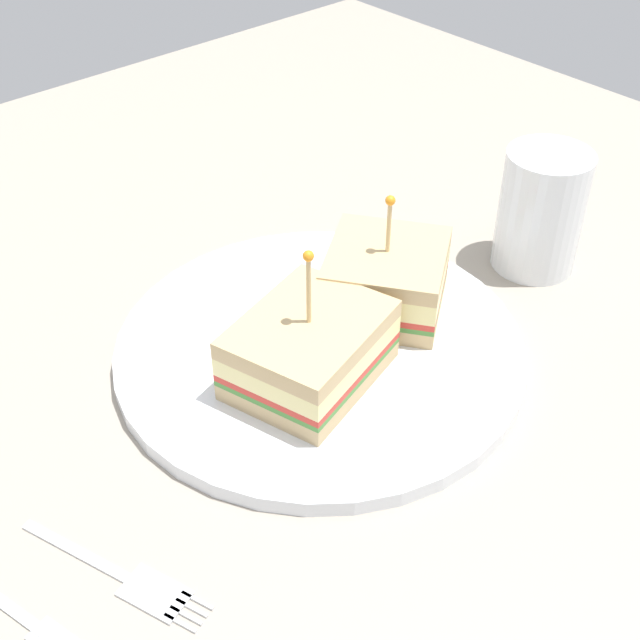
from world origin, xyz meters
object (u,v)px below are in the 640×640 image
(sandwich_half_back, at_px, (385,278))
(fork, at_px, (132,580))
(sandwich_half_front, at_px, (309,349))
(drink_glass, at_px, (540,215))
(plate, at_px, (320,349))

(sandwich_half_back, distance_m, fork, 0.27)
(sandwich_half_front, distance_m, drink_glass, 0.23)
(sandwich_half_front, bearing_deg, sandwich_half_back, -76.22)
(plate, bearing_deg, fork, 109.83)
(sandwich_half_front, xyz_separation_m, drink_glass, (-0.01, -0.23, 0.01))
(plate, relative_size, sandwich_half_front, 2.40)
(fork, bearing_deg, drink_glass, -83.98)
(plate, relative_size, sandwich_half_back, 2.45)
(plate, distance_m, sandwich_half_back, 0.07)
(sandwich_half_front, relative_size, drink_glass, 1.22)
(sandwich_half_front, bearing_deg, drink_glass, -91.90)
(drink_glass, bearing_deg, sandwich_half_front, 88.10)
(sandwich_half_back, bearing_deg, plate, 90.87)
(sandwich_half_back, bearing_deg, drink_glass, -102.16)
(sandwich_half_front, height_order, sandwich_half_back, sandwich_half_front)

